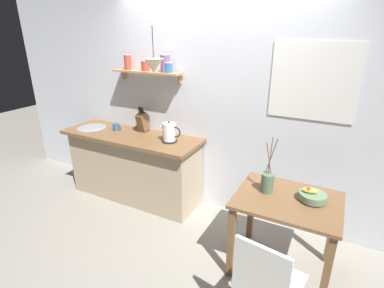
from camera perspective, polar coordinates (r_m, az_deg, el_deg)
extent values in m
plane|color=gray|center=(3.48, -0.47, -16.38)|extent=(14.00, 14.00, 0.00)
cube|color=silver|center=(3.37, 7.78, 7.70)|extent=(6.80, 0.10, 2.70)
cube|color=white|center=(3.07, 22.47, 11.06)|extent=(0.80, 0.01, 0.74)
cube|color=silver|center=(3.08, 22.47, 11.07)|extent=(0.74, 0.01, 0.68)
cube|color=tan|center=(3.97, -11.14, -4.50)|extent=(1.74, 0.52, 0.86)
cube|color=brown|center=(3.79, -11.80, 1.54)|extent=(1.83, 0.63, 0.04)
cylinder|color=#B7BABF|center=(4.19, -18.87, 2.97)|extent=(0.38, 0.38, 0.01)
cube|color=tan|center=(3.65, -8.79, 13.66)|extent=(0.93, 0.18, 0.02)
cube|color=#99754C|center=(3.98, -13.00, 13.09)|extent=(0.02, 0.06, 0.12)
cube|color=#99754C|center=(3.51, -2.34, 12.57)|extent=(0.02, 0.06, 0.12)
cylinder|color=#BC4238|center=(3.81, -12.37, 15.21)|extent=(0.09, 0.09, 0.17)
cylinder|color=silver|center=(3.81, -12.48, 16.56)|extent=(0.09, 0.09, 0.01)
cylinder|color=#BC4238|center=(3.65, -9.02, 14.71)|extent=(0.10, 0.10, 0.11)
cylinder|color=silver|center=(3.65, -9.07, 15.67)|extent=(0.10, 0.10, 0.01)
cylinder|color=#7F5689|center=(3.49, -5.20, 15.23)|extent=(0.11, 0.11, 0.19)
cylinder|color=silver|center=(3.48, -5.26, 16.87)|extent=(0.11, 0.11, 0.01)
cylinder|color=#3366A3|center=(3.48, -4.68, 14.54)|extent=(0.10, 0.10, 0.11)
cylinder|color=silver|center=(3.47, -4.71, 15.50)|extent=(0.10, 0.10, 0.01)
cube|color=brown|center=(2.73, 18.10, -10.32)|extent=(0.88, 0.71, 0.03)
cube|color=brown|center=(2.78, 7.58, -18.38)|extent=(0.06, 0.06, 0.73)
cube|color=brown|center=(2.70, 24.63, -21.93)|extent=(0.06, 0.06, 0.73)
cube|color=brown|center=(3.25, 11.42, -12.11)|extent=(0.06, 0.06, 0.73)
cube|color=brown|center=(3.18, 25.50, -14.81)|extent=(0.06, 0.06, 0.73)
cube|color=white|center=(2.37, 14.73, -24.22)|extent=(0.49, 0.47, 0.03)
cube|color=white|center=(2.09, 13.14, -23.16)|extent=(0.38, 0.09, 0.41)
cylinder|color=white|center=(2.70, 11.81, -24.18)|extent=(0.03, 0.03, 0.45)
cylinder|color=slate|center=(2.76, 22.27, -10.06)|extent=(0.10, 0.10, 0.01)
cylinder|color=slate|center=(2.74, 22.37, -9.41)|extent=(0.23, 0.23, 0.06)
ellipsoid|color=yellow|center=(2.72, 21.92, -8.39)|extent=(0.13, 0.08, 0.04)
sphere|color=red|center=(2.72, 21.69, -8.36)|extent=(0.06, 0.06, 0.06)
cylinder|color=#567056|center=(2.74, 14.41, -7.30)|extent=(0.12, 0.12, 0.18)
cylinder|color=brown|center=(2.64, 14.69, -2.72)|extent=(0.06, 0.03, 0.29)
cylinder|color=brown|center=(2.63, 14.98, -2.25)|extent=(0.01, 0.02, 0.34)
cylinder|color=brown|center=(2.63, 15.19, -2.28)|extent=(0.08, 0.02, 0.34)
cylinder|color=black|center=(3.47, -4.40, 0.61)|extent=(0.18, 0.18, 0.02)
cylinder|color=white|center=(3.43, -4.45, 2.38)|extent=(0.15, 0.15, 0.21)
sphere|color=black|center=(3.39, -4.51, 4.24)|extent=(0.02, 0.02, 0.02)
cone|color=white|center=(3.46, -5.80, 3.26)|extent=(0.04, 0.04, 0.04)
torus|color=black|center=(3.38, -3.22, 2.34)|extent=(0.13, 0.02, 0.13)
cube|color=brown|center=(3.81, -9.55, 4.22)|extent=(0.09, 0.19, 0.26)
cylinder|color=black|center=(3.76, -10.18, 6.62)|extent=(0.02, 0.04, 0.08)
cylinder|color=black|center=(3.75, -9.87, 6.58)|extent=(0.02, 0.04, 0.08)
cylinder|color=black|center=(3.73, -9.55, 6.54)|extent=(0.02, 0.04, 0.08)
cylinder|color=#3D5B89|center=(3.97, -14.50, 3.27)|extent=(0.09, 0.09, 0.10)
torus|color=#3D5B89|center=(3.93, -13.95, 3.20)|extent=(0.07, 0.01, 0.07)
cylinder|color=black|center=(3.21, -7.63, 18.96)|extent=(0.01, 0.01, 0.32)
cone|color=beige|center=(3.23, -7.43, 14.88)|extent=(0.21, 0.21, 0.14)
sphere|color=white|center=(3.23, -7.38, 14.00)|extent=(0.04, 0.04, 0.04)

